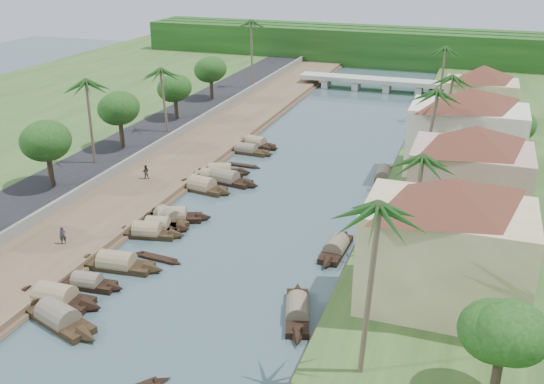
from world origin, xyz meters
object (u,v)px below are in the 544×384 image
(sampan_0, at_px, (58,318))
(person_near, at_px, (63,235))
(building_near, at_px, (446,242))
(bridge, at_px, (372,81))
(sampan_1, at_px, (56,299))

(sampan_0, distance_m, person_near, 11.91)
(building_near, height_order, person_near, building_near)
(building_near, bearing_deg, bridge, 104.39)
(building_near, bearing_deg, sampan_1, -164.18)
(sampan_0, xyz_separation_m, sampan_1, (-1.92, 2.19, 0.00))
(sampan_0, relative_size, person_near, 5.51)
(bridge, height_order, sampan_1, bridge)
(bridge, distance_m, sampan_0, 84.79)
(bridge, bearing_deg, person_near, -101.20)
(bridge, distance_m, sampan_1, 82.82)
(bridge, xyz_separation_m, building_near, (18.99, -74.00, 4.66))
(building_near, height_order, sampan_0, building_near)
(bridge, xyz_separation_m, sampan_1, (-9.96, -82.21, -1.30))
(sampan_0, height_order, person_near, person_near)
(bridge, xyz_separation_m, sampan_0, (-8.04, -84.39, -1.30))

